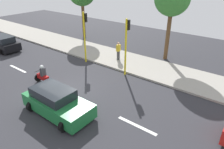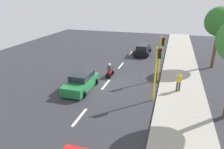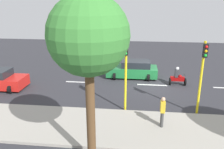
% 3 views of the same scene
% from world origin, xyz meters
% --- Properties ---
extents(ground_plane, '(40.00, 60.00, 0.10)m').
position_xyz_m(ground_plane, '(0.00, 0.00, -0.05)').
color(ground_plane, '#2D2D33').
extents(sidewalk, '(4.00, 60.00, 0.15)m').
position_xyz_m(sidewalk, '(7.00, 0.00, 0.07)').
color(sidewalk, '#9E998E').
rests_on(sidewalk, ground).
extents(lane_stripe_far_north, '(0.20, 2.40, 0.01)m').
position_xyz_m(lane_stripe_far_north, '(0.00, -12.00, 0.01)').
color(lane_stripe_far_north, white).
rests_on(lane_stripe_far_north, ground).
extents(lane_stripe_north, '(0.20, 2.40, 0.01)m').
position_xyz_m(lane_stripe_north, '(0.00, -6.00, 0.01)').
color(lane_stripe_north, white).
rests_on(lane_stripe_north, ground).
extents(lane_stripe_mid, '(0.20, 2.40, 0.01)m').
position_xyz_m(lane_stripe_mid, '(0.00, 0.00, 0.01)').
color(lane_stripe_mid, white).
rests_on(lane_stripe_mid, ground).
extents(car_green, '(2.32, 4.40, 1.52)m').
position_xyz_m(car_green, '(-1.83, -1.64, 0.71)').
color(car_green, '#1E7238').
rests_on(car_green, ground).
extents(motorcycle, '(0.60, 1.30, 1.53)m').
position_xyz_m(motorcycle, '(-0.22, 2.01, 0.64)').
color(motorcycle, black).
rests_on(motorcycle, ground).
extents(pedestrian_near_signal, '(0.40, 0.24, 1.69)m').
position_xyz_m(pedestrian_near_signal, '(6.69, 0.19, 1.06)').
color(pedestrian_near_signal, '#3F3F3F').
rests_on(pedestrian_near_signal, sidewalk).
extents(traffic_light_corner, '(0.49, 0.24, 4.50)m').
position_xyz_m(traffic_light_corner, '(4.85, -1.91, 2.93)').
color(traffic_light_corner, yellow).
rests_on(traffic_light_corner, ground).
extents(traffic_light_midblock, '(0.49, 0.24, 4.50)m').
position_xyz_m(traffic_light_midblock, '(4.85, 2.48, 2.93)').
color(traffic_light_midblock, yellow).
rests_on(traffic_light_midblock, ground).
extents(street_tree_center, '(3.04, 3.04, 7.03)m').
position_xyz_m(street_tree_center, '(9.93, -3.00, 5.44)').
color(street_tree_center, brown).
rests_on(street_tree_center, ground).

